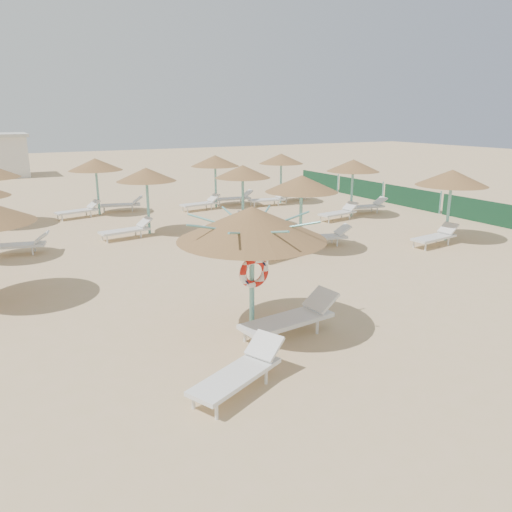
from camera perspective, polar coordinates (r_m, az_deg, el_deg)
ground at (r=11.04m, az=2.54°, el=-8.98°), size 120.00×120.00×0.00m
main_palapa at (r=10.36m, az=-0.49°, el=3.69°), size 3.15×3.15×2.82m
lounger_main_a at (r=8.87m, az=-1.76°, el=-13.01°), size 2.10×1.40×0.74m
lounger_main_b at (r=10.92m, az=4.22°, el=-7.00°), size 2.37×0.94×0.84m
palapa_field at (r=20.26m, az=-8.65°, el=9.02°), size 19.76×14.13×2.73m
windbreak_fence at (r=27.00m, az=17.35°, el=6.35°), size 0.08×19.84×1.10m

